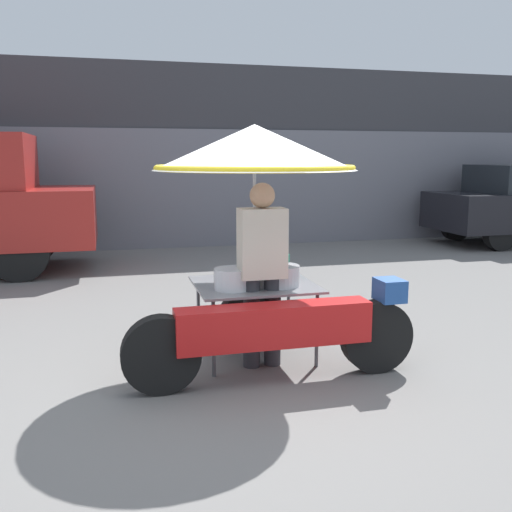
{
  "coord_description": "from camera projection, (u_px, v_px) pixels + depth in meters",
  "views": [
    {
      "loc": [
        -0.93,
        -4.13,
        1.73
      ],
      "look_at": [
        0.26,
        0.48,
        0.9
      ],
      "focal_mm": 40.0,
      "sensor_mm": 36.0,
      "label": 1
    }
  ],
  "objects": [
    {
      "name": "vendor_motorcycle_cart",
      "position": [
        258.0,
        185.0,
        4.7
      ],
      "size": [
        2.32,
        1.7,
        2.0
      ],
      "color": "black",
      "rests_on": "ground"
    },
    {
      "name": "vendor_person",
      "position": [
        262.0,
        266.0,
        4.66
      ],
      "size": [
        0.38,
        0.22,
        1.53
      ],
      "color": "#2D2D33",
      "rests_on": "ground"
    },
    {
      "name": "ground_plane",
      "position": [
        239.0,
        381.0,
        4.46
      ],
      "size": [
        36.0,
        36.0,
        0.0
      ],
      "primitive_type": "plane",
      "color": "slate"
    },
    {
      "name": "shopfront_building",
      "position": [
        153.0,
        157.0,
        11.64
      ],
      "size": [
        28.0,
        2.06,
        3.47
      ],
      "color": "#38383D",
      "rests_on": "ground"
    }
  ]
}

